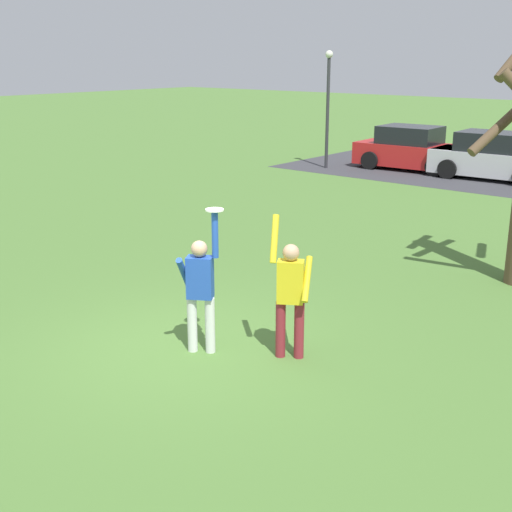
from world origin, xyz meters
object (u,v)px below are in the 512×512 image
person_catcher (200,287)px  parked_car_red (412,150)px  frisbee_disc (215,210)px  lamppost_by_lot (328,98)px  person_defender (290,291)px  parked_car_silver (493,158)px

person_catcher → parked_car_red: 17.50m
person_catcher → frisbee_disc: size_ratio=8.36×
parked_car_red → lamppost_by_lot: lamppost_by_lot is taller
person_catcher → lamppost_by_lot: 16.99m
person_defender → parked_car_red: 17.25m
parked_car_red → parked_car_silver: size_ratio=1.00×
person_catcher → frisbee_disc: bearing=-0.0°
frisbee_disc → lamppost_by_lot: lamppost_by_lot is taller
parked_car_silver → frisbee_disc: bearing=-84.1°
frisbee_disc → person_defender: bearing=31.3°
frisbee_disc → parked_car_red: size_ratio=0.06×
parked_car_red → lamppost_by_lot: size_ratio=0.98×
person_defender → frisbee_disc: size_ratio=8.22×
parked_car_red → person_catcher: bearing=-74.7°
frisbee_disc → parked_car_silver: (-2.42, 16.51, -1.37)m
frisbee_disc → parked_car_silver: bearing=98.3°
parked_car_silver → person_defender: bearing=-80.7°
parked_car_red → parked_car_silver: bearing=-3.2°
person_defender → person_catcher: bearing=0.0°
parked_car_red → lamppost_by_lot: 3.66m
parked_car_red → parked_car_silver: same height
parked_car_red → lamppost_by_lot: (-2.63, -1.74, 1.86)m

